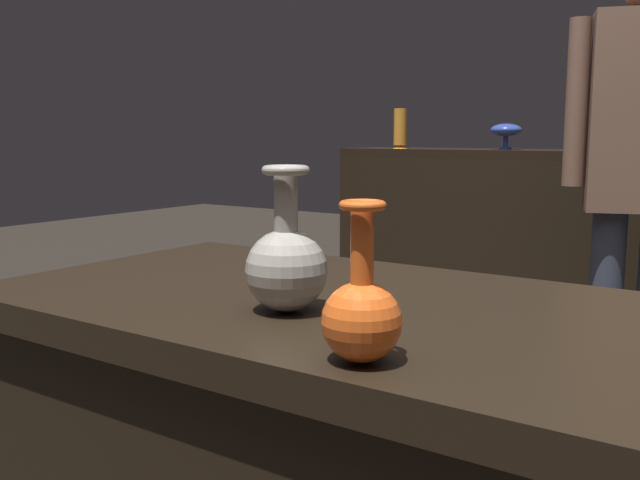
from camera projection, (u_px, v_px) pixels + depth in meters
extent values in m
cube|color=black|center=(351.00, 315.00, 1.10)|extent=(1.20, 0.64, 0.05)
cube|color=black|center=(626.00, 275.00, 2.95)|extent=(2.60, 0.40, 0.95)
cube|color=black|center=(634.00, 156.00, 2.87)|extent=(2.60, 0.40, 0.04)
sphere|color=gray|center=(286.00, 271.00, 1.02)|extent=(0.12, 0.12, 0.12)
cylinder|color=gray|center=(286.00, 203.00, 1.01)|extent=(0.03, 0.03, 0.09)
torus|color=gray|center=(286.00, 170.00, 1.00)|extent=(0.07, 0.07, 0.01)
sphere|color=#E55B1E|center=(362.00, 322.00, 0.79)|extent=(0.09, 0.09, 0.09)
cylinder|color=#E55B1E|center=(362.00, 247.00, 0.78)|extent=(0.03, 0.03, 0.09)
torus|color=#E55B1E|center=(363.00, 205.00, 0.77)|extent=(0.05, 0.05, 0.01)
cone|color=gray|center=(632.00, 149.00, 2.82)|extent=(0.09, 0.09, 0.02)
cylinder|color=gray|center=(634.00, 112.00, 2.80)|extent=(0.08, 0.08, 0.27)
cone|color=orange|center=(400.00, 147.00, 3.39)|extent=(0.07, 0.07, 0.02)
cylinder|color=orange|center=(400.00, 127.00, 3.38)|extent=(0.06, 0.06, 0.17)
cylinder|color=#2D429E|center=(505.00, 148.00, 3.11)|extent=(0.05, 0.05, 0.01)
cylinder|color=#2D429E|center=(506.00, 142.00, 3.11)|extent=(0.02, 0.02, 0.05)
ellipsoid|color=#2D429E|center=(506.00, 130.00, 3.10)|extent=(0.14, 0.14, 0.06)
cylinder|color=#333847|center=(603.00, 329.00, 2.39)|extent=(0.11, 0.11, 0.81)
cylinder|color=brown|center=(577.00, 103.00, 2.31)|extent=(0.07, 0.07, 0.54)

